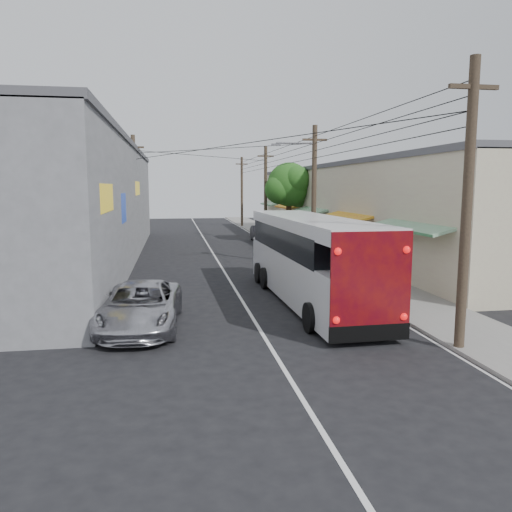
{
  "coord_description": "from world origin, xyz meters",
  "views": [
    {
      "loc": [
        -2.69,
        -14.48,
        4.58
      ],
      "look_at": [
        0.86,
        6.87,
        1.59
      ],
      "focal_mm": 35.0,
      "sensor_mm": 36.0,
      "label": 1
    }
  ],
  "objects_px": {
    "parked_car_far": "(261,234)",
    "pedestrian_far": "(341,251)",
    "parked_suv": "(284,244)",
    "jeepney": "(141,306)",
    "coach_bus": "(310,258)",
    "pedestrian_near": "(350,254)",
    "parked_car_mid": "(278,243)"
  },
  "relations": [
    {
      "from": "parked_car_far",
      "to": "pedestrian_far",
      "type": "relative_size",
      "value": 2.34
    },
    {
      "from": "parked_suv",
      "to": "jeepney",
      "type": "bearing_deg",
      "value": -110.95
    },
    {
      "from": "jeepney",
      "to": "parked_car_far",
      "type": "bearing_deg",
      "value": 75.23
    },
    {
      "from": "coach_bus",
      "to": "parked_car_far",
      "type": "relative_size",
      "value": 2.92
    },
    {
      "from": "jeepney",
      "to": "parked_suv",
      "type": "distance_m",
      "value": 18.29
    },
    {
      "from": "jeepney",
      "to": "pedestrian_near",
      "type": "height_order",
      "value": "pedestrian_near"
    },
    {
      "from": "parked_suv",
      "to": "parked_car_mid",
      "type": "xyz_separation_m",
      "value": [
        0.0,
        2.0,
        -0.14
      ]
    },
    {
      "from": "parked_suv",
      "to": "pedestrian_far",
      "type": "distance_m",
      "value": 6.14
    },
    {
      "from": "parked_car_mid",
      "to": "parked_car_far",
      "type": "xyz_separation_m",
      "value": [
        0.0,
        7.0,
        0.02
      ]
    },
    {
      "from": "coach_bus",
      "to": "pedestrian_near",
      "type": "bearing_deg",
      "value": 56.28
    },
    {
      "from": "parked_car_far",
      "to": "pedestrian_far",
      "type": "xyz_separation_m",
      "value": [
        2.03,
        -14.8,
        0.32
      ]
    },
    {
      "from": "pedestrian_near",
      "to": "pedestrian_far",
      "type": "relative_size",
      "value": 0.98
    },
    {
      "from": "coach_bus",
      "to": "pedestrian_far",
      "type": "bearing_deg",
      "value": 61.01
    },
    {
      "from": "parked_suv",
      "to": "parked_car_mid",
      "type": "relative_size",
      "value": 1.43
    },
    {
      "from": "jeepney",
      "to": "pedestrian_far",
      "type": "height_order",
      "value": "pedestrian_far"
    },
    {
      "from": "coach_bus",
      "to": "parked_car_far",
      "type": "bearing_deg",
      "value": 83.68
    },
    {
      "from": "coach_bus",
      "to": "pedestrian_near",
      "type": "xyz_separation_m",
      "value": [
        4.05,
        6.39,
        -0.79
      ]
    },
    {
      "from": "jeepney",
      "to": "parked_suv",
      "type": "xyz_separation_m",
      "value": [
        8.4,
        16.25,
        0.05
      ]
    },
    {
      "from": "parked_suv",
      "to": "parked_car_mid",
      "type": "distance_m",
      "value": 2.01
    },
    {
      "from": "parked_car_far",
      "to": "pedestrian_far",
      "type": "distance_m",
      "value": 14.94
    },
    {
      "from": "parked_car_far",
      "to": "jeepney",
      "type": "bearing_deg",
      "value": -106.23
    },
    {
      "from": "parked_car_mid",
      "to": "parked_car_far",
      "type": "distance_m",
      "value": 7.0
    },
    {
      "from": "coach_bus",
      "to": "pedestrian_far",
      "type": "height_order",
      "value": "coach_bus"
    },
    {
      "from": "coach_bus",
      "to": "parked_car_far",
      "type": "height_order",
      "value": "coach_bus"
    },
    {
      "from": "coach_bus",
      "to": "parked_car_mid",
      "type": "bearing_deg",
      "value": 81.44
    },
    {
      "from": "coach_bus",
      "to": "jeepney",
      "type": "xyz_separation_m",
      "value": [
        -6.45,
        -2.86,
        -1.03
      ]
    },
    {
      "from": "jeepney",
      "to": "pedestrian_near",
      "type": "bearing_deg",
      "value": 44.99
    },
    {
      "from": "jeepney",
      "to": "parked_suv",
      "type": "height_order",
      "value": "parked_suv"
    },
    {
      "from": "coach_bus",
      "to": "pedestrian_near",
      "type": "height_order",
      "value": "coach_bus"
    },
    {
      "from": "parked_car_far",
      "to": "pedestrian_near",
      "type": "relative_size",
      "value": 2.38
    },
    {
      "from": "parked_car_mid",
      "to": "parked_car_far",
      "type": "bearing_deg",
      "value": 84.48
    },
    {
      "from": "coach_bus",
      "to": "parked_car_far",
      "type": "distance_m",
      "value": 22.5
    }
  ]
}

